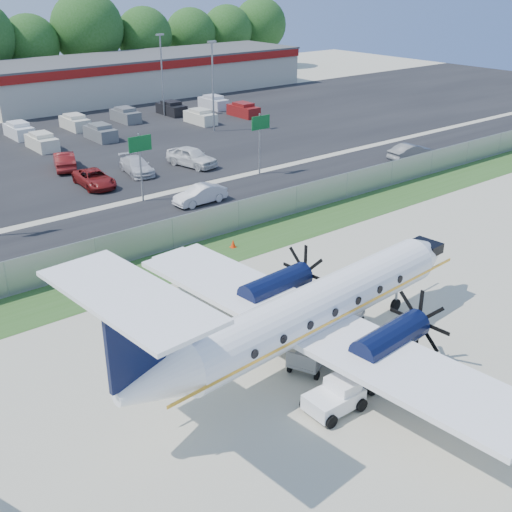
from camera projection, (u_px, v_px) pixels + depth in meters
ground at (339, 344)px, 28.98m from camera, size 170.00×170.00×0.00m
grass_verge at (192, 259)px, 37.53m from camera, size 170.00×4.00×0.02m
access_road at (134, 225)px, 42.52m from camera, size 170.00×8.00×0.02m
parking_lot at (19, 159)px, 57.48m from camera, size 170.00×32.00×0.02m
perimeter_fence at (173, 234)px, 38.55m from camera, size 120.00×0.06×1.99m
building_east at (148, 74)px, 86.94m from camera, size 44.40×12.40×5.24m
sign_mid at (140, 153)px, 45.55m from camera, size 1.80×0.26×5.00m
sign_right at (260, 131)px, 51.84m from camera, size 1.80×0.26×5.00m
light_pole_ne at (213, 80)px, 65.36m from camera, size 0.90×0.35×9.09m
light_pole_se at (162, 70)px, 72.49m from camera, size 0.90×0.35×9.09m
aircraft at (312, 310)px, 26.97m from camera, size 20.29×19.99×6.26m
pushback_tug at (336, 396)px, 24.50m from camera, size 2.24×1.61×1.20m
baggage_cart_near at (311, 356)px, 27.16m from camera, size 2.57×2.12×1.17m
baggage_cart_far at (345, 318)px, 30.17m from camera, size 2.43×1.99×1.11m
cone_starboard_wing at (233, 244)px, 39.07m from camera, size 0.35×0.35×0.50m
road_car_mid at (200, 203)px, 46.58m from camera, size 4.04×1.47×1.32m
road_car_east at (410, 160)px, 57.18m from camera, size 4.58×1.98×1.47m
parked_car_c at (95, 187)px, 50.20m from camera, size 2.47×4.83×1.31m
parked_car_d at (137, 174)px, 53.41m from camera, size 2.67×4.90×1.35m
parked_car_e at (192, 166)px, 55.45m from camera, size 2.93×5.19×1.67m
parked_car_g at (65, 169)px, 54.59m from camera, size 2.98×4.87×1.51m
far_parking_rows at (0, 148)px, 61.05m from camera, size 56.00×10.00×1.60m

